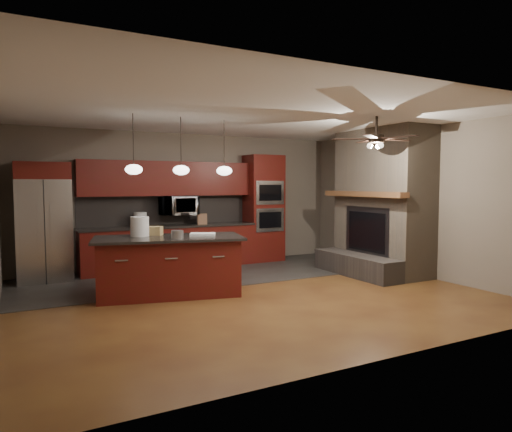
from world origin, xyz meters
TOP-DOWN VIEW (x-y plane):
  - ground at (0.00, 0.00)m, footprint 7.00×7.00m
  - ceiling at (0.00, 0.00)m, footprint 7.00×6.00m
  - back_wall at (0.00, 3.00)m, footprint 7.00×0.02m
  - right_wall at (3.50, 0.00)m, footprint 0.02×6.00m
  - slate_tile_patch at (0.00, 1.80)m, footprint 7.00×2.40m
  - fireplace_column at (3.04, 0.40)m, footprint 1.30×2.10m
  - back_cabinetry at (-0.48, 2.74)m, footprint 3.59×0.64m
  - oven_tower at (1.70, 2.69)m, footprint 0.80×0.63m
  - microwave at (-0.27, 2.75)m, footprint 0.73×0.41m
  - refrigerator at (-2.82, 2.62)m, footprint 0.91×0.75m
  - kitchen_island at (-1.16, 0.56)m, footprint 2.44×1.52m
  - white_bucket at (-1.54, 0.85)m, footprint 0.33×0.33m
  - paint_can at (-1.11, 0.30)m, footprint 0.24×0.24m
  - paint_tray at (-0.63, 0.48)m, footprint 0.47×0.42m
  - cardboard_box at (-1.29, 0.88)m, footprint 0.27×0.26m
  - counter_bucket at (-1.08, 2.70)m, footprint 0.31×0.31m
  - counter_box at (0.20, 2.65)m, footprint 0.23×0.20m
  - pendant_left at (-1.65, 0.70)m, footprint 0.26×0.26m
  - pendant_center at (-0.90, 0.70)m, footprint 0.26×0.26m
  - pendant_right at (-0.15, 0.70)m, footprint 0.26×0.26m
  - ceiling_fan at (1.80, -0.80)m, footprint 1.27×1.33m

SIDE VIEW (x-z plane):
  - ground at x=0.00m, z-range 0.00..0.00m
  - slate_tile_patch at x=0.00m, z-range 0.00..0.01m
  - kitchen_island at x=-1.16m, z-range 0.00..0.92m
  - back_cabinetry at x=-0.48m, z-range -0.21..1.99m
  - paint_tray at x=-0.63m, z-range 0.92..0.96m
  - paint_can at x=-1.11m, z-range 0.92..1.04m
  - cardboard_box at x=-1.29m, z-range 0.92..1.06m
  - counter_box at x=0.20m, z-range 0.90..1.12m
  - counter_bucket at x=-1.08m, z-range 0.90..1.18m
  - refrigerator at x=-2.82m, z-range 0.00..2.12m
  - white_bucket at x=-1.54m, z-range 0.92..1.23m
  - oven_tower at x=1.70m, z-range 0.00..2.38m
  - fireplace_column at x=3.04m, z-range -0.10..2.70m
  - microwave at x=-0.27m, z-range 1.05..1.55m
  - back_wall at x=0.00m, z-range 0.00..2.80m
  - right_wall at x=3.50m, z-range 0.00..2.80m
  - pendant_left at x=-1.65m, z-range 1.51..2.42m
  - pendant_center at x=-0.90m, z-range 1.51..2.42m
  - pendant_right at x=-0.15m, z-range 1.51..2.42m
  - ceiling_fan at x=1.80m, z-range 2.25..2.66m
  - ceiling at x=0.00m, z-range 2.79..2.81m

